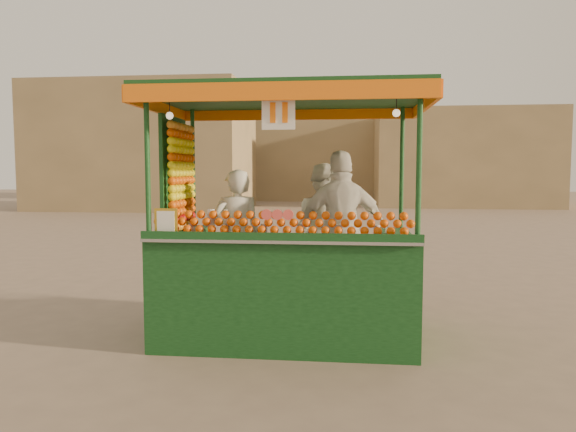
# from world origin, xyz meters

# --- Properties ---
(ground) EXTENTS (90.00, 90.00, 0.00)m
(ground) POSITION_xyz_m (0.00, 0.00, 0.00)
(ground) COLOR #756253
(ground) RESTS_ON ground
(building_left) EXTENTS (10.00, 6.00, 6.00)m
(building_left) POSITION_xyz_m (-9.00, 20.00, 3.00)
(building_left) COLOR #9C8159
(building_left) RESTS_ON ground
(building_right) EXTENTS (9.00, 6.00, 5.00)m
(building_right) POSITION_xyz_m (7.00, 24.00, 2.50)
(building_right) COLOR #9C8159
(building_right) RESTS_ON ground
(building_center) EXTENTS (14.00, 7.00, 7.00)m
(building_center) POSITION_xyz_m (-2.00, 30.00, 3.50)
(building_center) COLOR #9C8159
(building_center) RESTS_ON ground
(juice_cart) EXTENTS (2.97, 1.93, 2.70)m
(juice_cart) POSITION_xyz_m (0.20, -0.02, 0.88)
(juice_cart) COLOR #0E3614
(juice_cart) RESTS_ON ground
(vendor_left) EXTENTS (0.64, 0.51, 1.55)m
(vendor_left) POSITION_xyz_m (-0.34, 0.28, 1.09)
(vendor_left) COLOR silver
(vendor_left) RESTS_ON ground
(vendor_middle) EXTENTS (0.99, 0.99, 1.62)m
(vendor_middle) POSITION_xyz_m (0.65, 0.67, 1.12)
(vendor_middle) COLOR white
(vendor_middle) RESTS_ON ground
(vendor_right) EXTENTS (1.09, 0.61, 1.76)m
(vendor_right) POSITION_xyz_m (0.87, 0.16, 1.19)
(vendor_right) COLOR silver
(vendor_right) RESTS_ON ground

